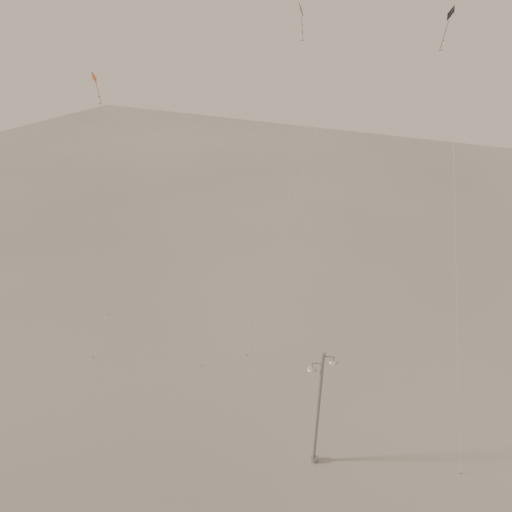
% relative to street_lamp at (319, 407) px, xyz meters
% --- Properties ---
extents(ground, '(160.00, 160.00, 0.00)m').
position_rel_street_lamp_xyz_m(ground, '(-6.45, 0.86, -4.31)').
color(ground, '#A29486').
rests_on(ground, ground).
extents(street_lamp, '(1.53, 0.96, 8.07)m').
position_rel_street_lamp_xyz_m(street_lamp, '(0.00, 0.00, 0.00)').
color(street_lamp, '#909398').
rests_on(street_lamp, ground).
extents(kite_1, '(4.20, 7.92, 24.19)m').
position_rel_street_lamp_xyz_m(kite_1, '(-7.46, 10.26, 14.37)').
color(kite_1, black).
rests_on(kite_1, ground).
extents(kite_3, '(3.96, 0.88, 20.81)m').
position_rel_street_lamp_xyz_m(kite_3, '(-15.81, 1.98, 11.20)').
color(kite_3, '#982F16').
rests_on(kite_3, ground).
extents(kite_4, '(5.62, 6.38, 24.13)m').
position_rel_street_lamp_xyz_m(kite_4, '(3.77, 7.44, 13.80)').
color(kite_4, black).
rests_on(kite_4, ground).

